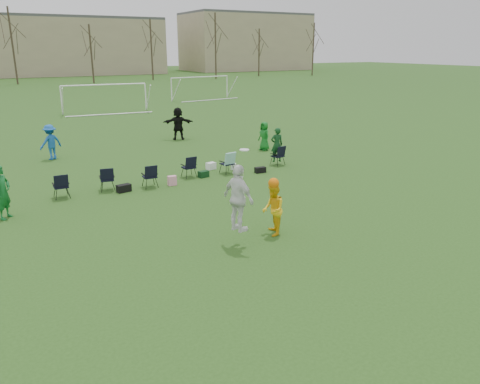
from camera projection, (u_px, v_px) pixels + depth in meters
ground at (243, 253)px, 13.26m from camera, size 260.00×260.00×0.00m
fielder_green_near at (3, 192)px, 15.65m from camera, size 0.76×0.81×1.86m
fielder_blue at (51, 142)px, 24.00m from camera, size 1.34×1.08×1.81m
fielder_green_far at (264, 136)px, 26.21m from camera, size 0.61×0.84×1.60m
fielder_black at (178, 123)px, 29.15m from camera, size 1.97×1.23×2.02m
center_contest at (254, 203)px, 13.70m from camera, size 2.17×1.38×2.88m
sideline_setup at (194, 166)px, 20.69m from camera, size 10.86×2.03×1.83m
goal_mid at (104, 90)px, 41.24m from camera, size 7.40×0.63×2.46m
goal_right at (200, 81)px, 51.82m from camera, size 7.35×1.14×2.46m
tree_line at (16, 50)px, 70.13m from camera, size 110.28×3.28×11.40m
building_row at (39, 45)px, 94.70m from camera, size 126.00×16.00×13.00m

